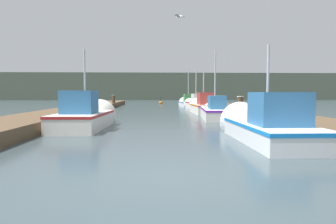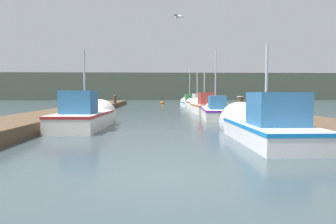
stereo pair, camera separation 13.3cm
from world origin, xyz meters
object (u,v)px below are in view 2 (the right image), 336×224
(mooring_piling_0, at_px, (115,101))
(mooring_piling_1, at_px, (217,104))
(fishing_boat_5, at_px, (189,103))
(fishing_boat_3, at_px, (204,106))
(seagull_lead, at_px, (178,17))
(fishing_boat_1, at_px, (87,116))
(channel_buoy, at_px, (162,103))
(fishing_boat_2, at_px, (214,111))
(fishing_boat_4, at_px, (197,104))
(fishing_boat_0, at_px, (261,125))
(mooring_piling_2, at_px, (240,109))
(mooring_piling_3, at_px, (91,106))

(mooring_piling_0, xyz_separation_m, mooring_piling_1, (9.19, -7.88, -0.05))
(fishing_boat_5, bearing_deg, mooring_piling_0, -169.47)
(fishing_boat_3, bearing_deg, fishing_boat_5, 87.81)
(fishing_boat_5, relative_size, seagull_lead, 9.66)
(fishing_boat_1, height_order, channel_buoy, fishing_boat_1)
(fishing_boat_2, bearing_deg, fishing_boat_3, 95.40)
(fishing_boat_2, bearing_deg, fishing_boat_4, 94.81)
(fishing_boat_0, distance_m, mooring_piling_2, 6.06)
(mooring_piling_3, distance_m, seagull_lead, 10.67)
(fishing_boat_3, relative_size, mooring_piling_2, 3.68)
(mooring_piling_0, bearing_deg, fishing_boat_3, -47.20)
(fishing_boat_0, bearing_deg, fishing_boat_3, 89.82)
(fishing_boat_0, xyz_separation_m, mooring_piling_2, (0.97, 5.98, 0.23))
(fishing_boat_3, xyz_separation_m, seagull_lead, (-2.76, -12.07, 3.71))
(fishing_boat_3, height_order, seagull_lead, seagull_lead)
(fishing_boat_0, distance_m, seagull_lead, 4.69)
(mooring_piling_2, xyz_separation_m, channel_buoy, (-3.77, 24.94, -0.53))
(fishing_boat_3, bearing_deg, fishing_boat_0, -92.47)
(mooring_piling_2, distance_m, channel_buoy, 25.23)
(mooring_piling_1, bearing_deg, mooring_piling_0, 139.37)
(fishing_boat_4, distance_m, fishing_boat_5, 5.65)
(mooring_piling_2, xyz_separation_m, mooring_piling_3, (-8.71, 3.69, -0.01))
(fishing_boat_1, height_order, mooring_piling_0, fishing_boat_1)
(fishing_boat_1, relative_size, mooring_piling_2, 4.00)
(fishing_boat_0, xyz_separation_m, mooring_piling_0, (-7.88, 21.64, 0.21))
(fishing_boat_2, bearing_deg, mooring_piling_1, 82.14)
(mooring_piling_1, bearing_deg, fishing_boat_4, 105.08)
(fishing_boat_0, xyz_separation_m, fishing_boat_5, (0.11, 23.56, -0.02))
(channel_buoy, bearing_deg, mooring_piling_3, -103.07)
(mooring_piling_3, bearing_deg, seagull_lead, -59.82)
(fishing_boat_0, distance_m, fishing_boat_3, 13.03)
(fishing_boat_2, bearing_deg, channel_buoy, 102.79)
(channel_buoy, bearing_deg, mooring_piling_1, -76.54)
(mooring_piling_1, bearing_deg, fishing_boat_5, 96.95)
(mooring_piling_1, relative_size, seagull_lead, 2.33)
(fishing_boat_4, bearing_deg, fishing_boat_2, -93.85)
(fishing_boat_4, bearing_deg, mooring_piling_1, -78.16)
(fishing_boat_5, relative_size, mooring_piling_0, 3.85)
(mooring_piling_2, height_order, channel_buoy, mooring_piling_2)
(fishing_boat_0, bearing_deg, mooring_piling_3, 128.90)
(fishing_boat_4, xyz_separation_m, mooring_piling_3, (-7.92, -8.24, 0.20))
(fishing_boat_2, relative_size, mooring_piling_1, 5.49)
(fishing_boat_1, relative_size, mooring_piling_3, 4.09)
(mooring_piling_0, distance_m, mooring_piling_3, 11.97)
(fishing_boat_1, bearing_deg, fishing_boat_3, 57.28)
(fishing_boat_2, distance_m, channel_buoy, 22.52)
(fishing_boat_3, height_order, mooring_piling_1, fishing_boat_3)
(fishing_boat_1, distance_m, mooring_piling_1, 12.81)
(mooring_piling_1, relative_size, mooring_piling_3, 0.91)
(fishing_boat_5, height_order, mooring_piling_1, fishing_boat_5)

